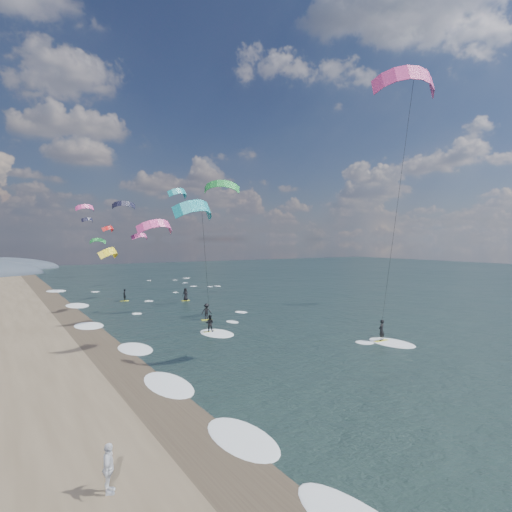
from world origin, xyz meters
TOP-DOWN VIEW (x-y plane):
  - ground at (0.00, 0.00)m, footprint 260.00×260.00m
  - wet_sand_strip at (-12.00, 10.00)m, footprint 3.00×240.00m
  - kitesurfer_near_a at (4.66, 1.79)m, footprint 7.89×8.94m
  - kitesurfer_near_b at (-4.86, 13.15)m, footprint 6.90×8.56m
  - far_kitesurfers at (0.24, 30.41)m, footprint 8.23×18.94m
  - bg_kite_field at (-0.49, 50.76)m, footprint 14.28×68.02m
  - shoreline_surf at (-10.80, 14.75)m, footprint 2.40×79.40m
  - beach_walker at (-16.08, -3.07)m, footprint 0.71×1.06m

SIDE VIEW (x-z plane):
  - ground at x=0.00m, z-range 0.00..0.00m
  - shoreline_surf at x=-10.80m, z-range -0.06..0.06m
  - wet_sand_strip at x=-12.00m, z-range 0.00..0.01m
  - beach_walker at x=-16.08m, z-range 0.00..1.67m
  - far_kitesurfers at x=0.24m, z-range -0.01..1.71m
  - kitesurfer_near_b at x=-4.86m, z-range 1.28..13.29m
  - bg_kite_field at x=-0.49m, z-range 7.13..16.37m
  - kitesurfer_near_a at x=4.66m, z-range 5.37..25.17m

